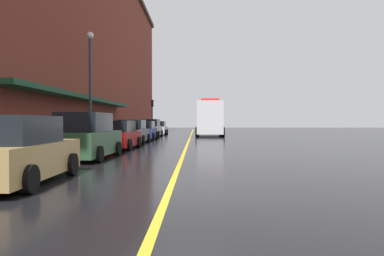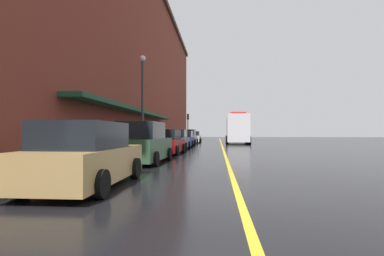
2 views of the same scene
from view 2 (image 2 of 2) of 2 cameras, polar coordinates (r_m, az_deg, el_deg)
name	(u,v)px [view 2 (image 2 of 2)]	position (r m, az deg, el deg)	size (l,w,h in m)	color
ground_plane	(222,145)	(31.93, 5.99, -3.45)	(112.00, 112.00, 0.00)	black
sidewalk_left	(167,144)	(32.44, -5.04, -3.28)	(2.40, 70.00, 0.15)	gray
lane_center_stripe	(222,145)	(31.93, 5.99, -3.44)	(0.16, 70.00, 0.01)	gold
brick_building_left	(99,61)	(34.60, -18.15, 12.62)	(14.00, 64.00, 18.96)	maroon
parked_car_0	(86,156)	(8.07, -20.45, -5.35)	(2.13, 4.39, 1.71)	#A5844C
parked_car_1	(143,144)	(13.69, -9.79, -3.16)	(2.22, 4.60, 1.92)	#2D5133
parked_car_2	(166,143)	(18.88, -5.26, -2.92)	(2.23, 4.21, 1.62)	maroon
parked_car_3	(177,140)	(23.87, -3.08, -2.44)	(1.99, 4.34, 1.68)	#595B60
parked_car_4	(184,139)	(29.11, -1.55, -2.22)	(2.05, 4.57, 1.59)	navy
parked_car_5	(189,137)	(34.81, -0.66, -1.87)	(2.09, 4.18, 1.78)	silver
parked_car_6	(193,137)	(39.90, 0.26, -1.86)	(2.17, 4.62, 1.58)	silver
box_truck	(237,129)	(37.02, 9.02, -0.26)	(3.06, 8.69, 3.83)	silver
parking_meter_0	(173,136)	(31.21, -3.85, -1.56)	(0.14, 0.18, 1.33)	#4C4C51
parking_meter_1	(141,138)	(18.37, -10.27, -2.04)	(0.14, 0.18, 1.33)	#4C4C51
street_lamp_left	(143,92)	(21.33, -9.87, 7.12)	(0.44, 0.44, 6.94)	#33383D
traffic_light_near	(188,122)	(46.42, -0.82, 1.25)	(0.38, 0.36, 4.30)	#232326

